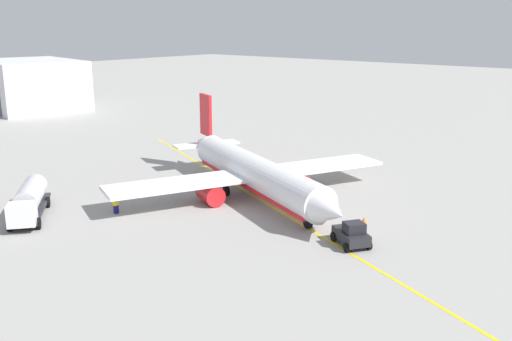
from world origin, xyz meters
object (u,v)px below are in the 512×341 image
at_px(safety_cone_nose, 364,221).
at_px(pushback_tug, 352,234).
at_px(fuel_tanker, 29,200).
at_px(airplane, 254,173).
at_px(refueling_worker, 116,205).

bearing_deg(safety_cone_nose, pushback_tug, -71.06).
xyz_separation_m(fuel_tanker, pushback_tug, (27.69, 13.47, -0.72)).
height_order(airplane, safety_cone_nose, airplane).
xyz_separation_m(airplane, pushback_tug, (15.44, -5.63, -1.59)).
xyz_separation_m(pushback_tug, refueling_worker, (-22.24, -7.47, -0.19)).
bearing_deg(pushback_tug, refueling_worker, -161.43).
bearing_deg(pushback_tug, safety_cone_nose, 108.94).
bearing_deg(fuel_tanker, pushback_tug, 25.95).
relative_size(fuel_tanker, pushback_tug, 2.35).
bearing_deg(safety_cone_nose, fuel_tanker, -143.78).
bearing_deg(airplane, refueling_worker, -117.43).
bearing_deg(airplane, safety_cone_nose, -0.79).
distance_m(airplane, safety_cone_nose, 13.77).
height_order(pushback_tug, safety_cone_nose, pushback_tug).
xyz_separation_m(refueling_worker, safety_cone_nose, (20.37, 12.91, -0.49)).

